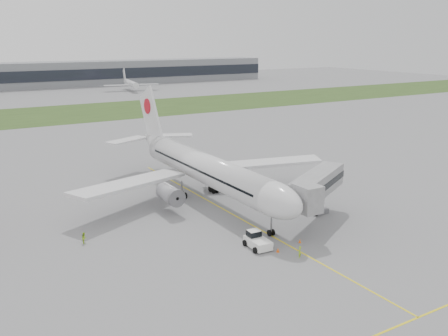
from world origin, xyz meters
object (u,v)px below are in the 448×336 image
pushback_tug (257,240)px  jet_bridge (316,186)px  ground_crew_near (300,252)px  airliner (203,167)px

pushback_tug → jet_bridge: size_ratio=0.27×
jet_bridge → pushback_tug: bearing=163.9°
jet_bridge → ground_crew_near: 14.04m
airliner → pushback_tug: size_ratio=12.76×
ground_crew_near → jet_bridge: bearing=-172.9°
airliner → ground_crew_near: size_ratio=34.65×
pushback_tug → ground_crew_near: (2.76, -5.60, -0.19)m
airliner → jet_bridge: size_ratio=3.45×
pushback_tug → jet_bridge: jet_bridge is taller
pushback_tug → ground_crew_near: size_ratio=2.72×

